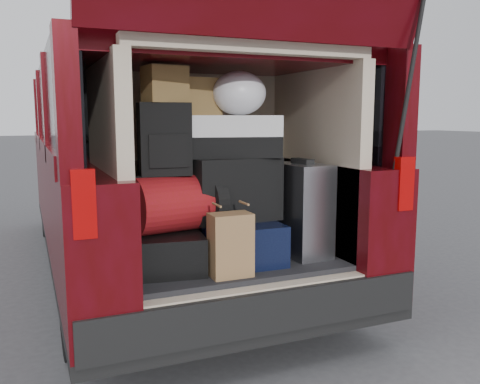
{
  "coord_description": "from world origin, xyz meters",
  "views": [
    {
      "loc": [
        -1.08,
        -2.56,
        1.39
      ],
      "look_at": [
        0.09,
        0.2,
        0.94
      ],
      "focal_mm": 38.0,
      "sensor_mm": 36.0,
      "label": 1
    }
  ],
  "objects_px": {
    "kraft_bag": "(231,245)",
    "black_soft_case": "(233,188)",
    "twotone_duffel": "(232,136)",
    "silver_roller": "(302,210)",
    "navy_hardshell": "(236,240)",
    "backpack": "(164,139)",
    "black_hardshell": "(166,249)",
    "red_duffel": "(176,203)"
  },
  "relations": [
    {
      "from": "kraft_bag",
      "to": "backpack",
      "type": "distance_m",
      "value": 0.68
    },
    {
      "from": "kraft_bag",
      "to": "black_soft_case",
      "type": "bearing_deg",
      "value": 66.1
    },
    {
      "from": "kraft_bag",
      "to": "red_duffel",
      "type": "bearing_deg",
      "value": 128.01
    },
    {
      "from": "silver_roller",
      "to": "kraft_bag",
      "type": "relative_size",
      "value": 1.66
    },
    {
      "from": "black_hardshell",
      "to": "backpack",
      "type": "height_order",
      "value": "backpack"
    },
    {
      "from": "black_soft_case",
      "to": "backpack",
      "type": "xyz_separation_m",
      "value": [
        -0.41,
        -0.01,
        0.3
      ]
    },
    {
      "from": "red_duffel",
      "to": "twotone_duffel",
      "type": "bearing_deg",
      "value": -0.71
    },
    {
      "from": "kraft_bag",
      "to": "red_duffel",
      "type": "distance_m",
      "value": 0.4
    },
    {
      "from": "navy_hardshell",
      "to": "twotone_duffel",
      "type": "distance_m",
      "value": 0.61
    },
    {
      "from": "navy_hardshell",
      "to": "red_duffel",
      "type": "distance_m",
      "value": 0.43
    },
    {
      "from": "twotone_duffel",
      "to": "black_soft_case",
      "type": "bearing_deg",
      "value": -93.08
    },
    {
      "from": "navy_hardshell",
      "to": "black_soft_case",
      "type": "xyz_separation_m",
      "value": [
        -0.0,
        0.05,
        0.3
      ]
    },
    {
      "from": "red_duffel",
      "to": "twotone_duffel",
      "type": "distance_m",
      "value": 0.52
    },
    {
      "from": "kraft_bag",
      "to": "twotone_duffel",
      "type": "relative_size",
      "value": 0.63
    },
    {
      "from": "black_hardshell",
      "to": "red_duffel",
      "type": "distance_m",
      "value": 0.27
    },
    {
      "from": "navy_hardshell",
      "to": "backpack",
      "type": "xyz_separation_m",
      "value": [
        -0.41,
        0.04,
        0.6
      ]
    },
    {
      "from": "silver_roller",
      "to": "red_duffel",
      "type": "distance_m",
      "value": 0.78
    },
    {
      "from": "black_hardshell",
      "to": "red_duffel",
      "type": "bearing_deg",
      "value": 0.64
    },
    {
      "from": "twotone_duffel",
      "to": "red_duffel",
      "type": "bearing_deg",
      "value": -159.38
    },
    {
      "from": "navy_hardshell",
      "to": "black_soft_case",
      "type": "height_order",
      "value": "black_soft_case"
    },
    {
      "from": "black_hardshell",
      "to": "backpack",
      "type": "bearing_deg",
      "value": 76.88
    },
    {
      "from": "red_duffel",
      "to": "black_soft_case",
      "type": "distance_m",
      "value": 0.37
    },
    {
      "from": "red_duffel",
      "to": "silver_roller",
      "type": "bearing_deg",
      "value": -13.51
    },
    {
      "from": "backpack",
      "to": "red_duffel",
      "type": "bearing_deg",
      "value": -29.85
    },
    {
      "from": "silver_roller",
      "to": "backpack",
      "type": "height_order",
      "value": "backpack"
    },
    {
      "from": "kraft_bag",
      "to": "twotone_duffel",
      "type": "height_order",
      "value": "twotone_duffel"
    },
    {
      "from": "black_hardshell",
      "to": "backpack",
      "type": "xyz_separation_m",
      "value": [
        0.01,
        0.03,
        0.61
      ]
    },
    {
      "from": "backpack",
      "to": "navy_hardshell",
      "type": "bearing_deg",
      "value": -0.6
    },
    {
      "from": "silver_roller",
      "to": "backpack",
      "type": "relative_size",
      "value": 1.42
    },
    {
      "from": "black_hardshell",
      "to": "twotone_duffel",
      "type": "bearing_deg",
      "value": 14.89
    },
    {
      "from": "backpack",
      "to": "twotone_duffel",
      "type": "xyz_separation_m",
      "value": [
        0.41,
        0.02,
        0.01
      ]
    },
    {
      "from": "twotone_duffel",
      "to": "silver_roller",
      "type": "bearing_deg",
      "value": -3.2
    },
    {
      "from": "navy_hardshell",
      "to": "backpack",
      "type": "height_order",
      "value": "backpack"
    },
    {
      "from": "kraft_bag",
      "to": "black_soft_case",
      "type": "distance_m",
      "value": 0.43
    },
    {
      "from": "backpack",
      "to": "kraft_bag",
      "type": "bearing_deg",
      "value": -44.63
    },
    {
      "from": "silver_roller",
      "to": "backpack",
      "type": "xyz_separation_m",
      "value": [
        -0.82,
        0.08,
        0.44
      ]
    },
    {
      "from": "navy_hardshell",
      "to": "black_soft_case",
      "type": "relative_size",
      "value": 1.05
    },
    {
      "from": "black_soft_case",
      "to": "kraft_bag",
      "type": "bearing_deg",
      "value": -117.74
    },
    {
      "from": "kraft_bag",
      "to": "twotone_duffel",
      "type": "bearing_deg",
      "value": 66.44
    },
    {
      "from": "black_hardshell",
      "to": "silver_roller",
      "type": "bearing_deg",
      "value": 4.17
    },
    {
      "from": "silver_roller",
      "to": "twotone_duffel",
      "type": "relative_size",
      "value": 1.04
    },
    {
      "from": "silver_roller",
      "to": "twotone_duffel",
      "type": "height_order",
      "value": "twotone_duffel"
    }
  ]
}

